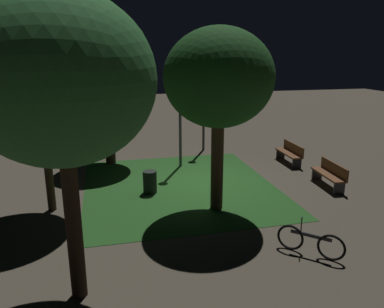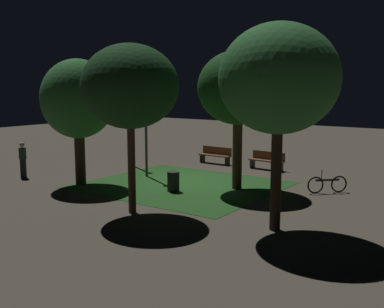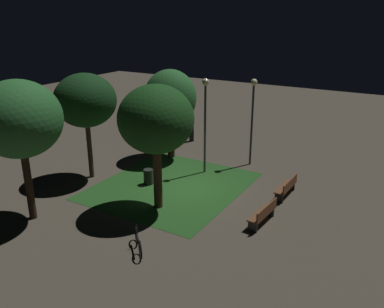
% 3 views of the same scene
% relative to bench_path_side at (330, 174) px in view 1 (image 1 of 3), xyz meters
% --- Properties ---
extents(ground_plane, '(60.00, 60.00, 0.00)m').
position_rel_bench_path_side_xyz_m(ground_plane, '(1.51, 4.38, -0.48)').
color(ground_plane, '#4C4438').
extents(grass_lawn, '(7.62, 6.74, 0.01)m').
position_rel_bench_path_side_xyz_m(grass_lawn, '(1.27, 5.31, -0.48)').
color(grass_lawn, '#23511E').
rests_on(grass_lawn, ground).
extents(bench_path_side, '(1.83, 0.61, 0.88)m').
position_rel_bench_path_side_xyz_m(bench_path_side, '(0.00, 0.00, 0.00)').
color(bench_path_side, brown).
rests_on(bench_path_side, ground).
extents(bench_corner, '(1.81, 0.53, 0.88)m').
position_rel_bench_path_side_xyz_m(bench_corner, '(3.02, -0.00, 0.00)').
color(bench_corner, brown).
rests_on(bench_corner, ground).
extents(tree_back_left, '(3.02, 3.02, 5.19)m').
position_rel_bench_path_side_xyz_m(tree_back_left, '(4.81, 7.67, 3.05)').
color(tree_back_left, '#38281C').
rests_on(tree_back_left, ground).
extents(tree_right_canopy, '(3.09, 3.09, 5.42)m').
position_rel_bench_path_side_xyz_m(tree_right_canopy, '(0.12, 9.57, 3.58)').
color(tree_right_canopy, '#423021').
rests_on(tree_right_canopy, ground).
extents(tree_tall_center, '(3.34, 3.34, 5.82)m').
position_rel_bench_path_side_xyz_m(tree_tall_center, '(-4.44, 8.53, 3.79)').
color(tree_tall_center, '#2D2116').
rests_on(tree_tall_center, ground).
extents(tree_left_canopy, '(3.20, 3.20, 5.47)m').
position_rel_bench_path_side_xyz_m(tree_left_canopy, '(-0.91, 4.57, 3.51)').
color(tree_left_canopy, '#423021').
rests_on(tree_left_canopy, ground).
extents(lamp_post_path_center, '(0.36, 0.36, 4.85)m').
position_rel_bench_path_side_xyz_m(lamp_post_path_center, '(6.05, 3.13, 2.78)').
color(lamp_post_path_center, '#333338').
rests_on(lamp_post_path_center, ground).
extents(lamp_post_near_wall, '(0.36, 0.36, 5.06)m').
position_rel_bench_path_side_xyz_m(lamp_post_near_wall, '(3.69, 4.77, 2.91)').
color(lamp_post_near_wall, '#333338').
rests_on(lamp_post_near_wall, ground).
extents(trash_bin, '(0.48, 0.48, 0.78)m').
position_rel_bench_path_side_xyz_m(trash_bin, '(0.87, 6.43, -0.09)').
color(trash_bin, black).
rests_on(trash_bin, ground).
extents(bicycle, '(1.18, 1.21, 0.93)m').
position_rel_bench_path_side_xyz_m(bicycle, '(-4.12, 3.20, -0.14)').
color(bicycle, black).
rests_on(bicycle, ground).
extents(pedestrian, '(0.33, 0.34, 1.61)m').
position_rel_bench_path_side_xyz_m(pedestrian, '(8.05, 8.18, 0.37)').
color(pedestrian, black).
rests_on(pedestrian, ground).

